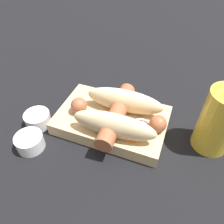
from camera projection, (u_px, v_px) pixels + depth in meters
ground_plane at (112, 125)px, 0.49m from camera, size 3.00×3.00×0.00m
food_tray at (112, 120)px, 0.48m from camera, size 0.24×0.15×0.03m
bread_roll at (119, 112)px, 0.44m from camera, size 0.17×0.12×0.05m
sausage at (117, 114)px, 0.45m from camera, size 0.21×0.17×0.04m
pickled_veggies at (138, 129)px, 0.44m from camera, size 0.06×0.07×0.00m
condiment_cup_near at (38, 120)px, 0.49m from camera, size 0.06×0.06×0.03m
condiment_cup_far at (30, 142)px, 0.44m from camera, size 0.06×0.06×0.03m
drink_glass at (219, 122)px, 0.41m from camera, size 0.07×0.07×0.14m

